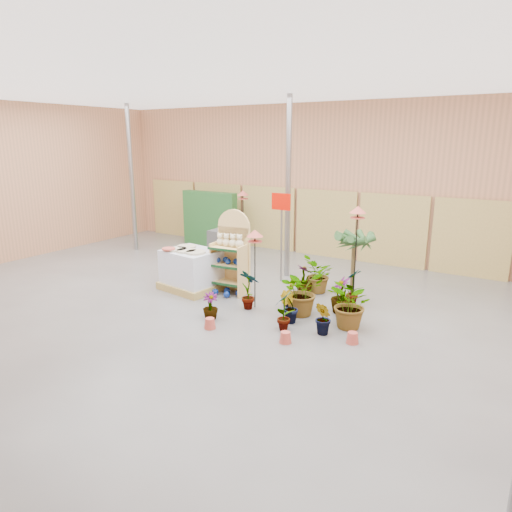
{
  "coord_description": "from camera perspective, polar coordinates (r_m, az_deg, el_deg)",
  "views": [
    {
      "loc": [
        5.34,
        -6.61,
        3.44
      ],
      "look_at": [
        0.3,
        1.5,
        1.0
      ],
      "focal_mm": 32.0,
      "sensor_mm": 36.0,
      "label": 1
    }
  ],
  "objects": [
    {
      "name": "room",
      "position": [
        9.3,
        -3.51,
        6.74
      ],
      "size": [
        15.2,
        12.1,
        4.7
      ],
      "color": "#585858",
      "rests_on": "ground"
    },
    {
      "name": "display_shelf",
      "position": [
        10.46,
        -3.01,
        0.14
      ],
      "size": [
        0.85,
        0.59,
        1.92
      ],
      "rotation": [
        0.0,
        0.0,
        0.1
      ],
      "color": "tan",
      "rests_on": "ground"
    },
    {
      "name": "teddy_bears",
      "position": [
        10.3,
        -3.21,
        1.85
      ],
      "size": [
        0.71,
        0.19,
        0.3
      ],
      "color": "beige",
      "rests_on": "display_shelf"
    },
    {
      "name": "gazing_balls_shelf",
      "position": [
        10.4,
        -3.38,
        -0.64
      ],
      "size": [
        0.71,
        0.24,
        0.13
      ],
      "color": "navy",
      "rests_on": "display_shelf"
    },
    {
      "name": "gazing_balls_floor",
      "position": [
        10.4,
        -3.66,
        -4.57
      ],
      "size": [
        0.63,
        0.39,
        0.15
      ],
      "color": "navy",
      "rests_on": "ground"
    },
    {
      "name": "pallet_stack",
      "position": [
        10.83,
        -8.05,
        -1.72
      ],
      "size": [
        1.48,
        1.29,
        0.99
      ],
      "rotation": [
        0.0,
        0.0,
        -0.14
      ],
      "color": "#A68D4A",
      "rests_on": "ground"
    },
    {
      "name": "charcoal_planters",
      "position": [
        12.82,
        -4.58,
        1.04
      ],
      "size": [
        0.5,
        0.5,
        1.0
      ],
      "color": "#323232",
      "rests_on": "ground"
    },
    {
      "name": "trellis_stock",
      "position": [
        15.15,
        -5.81,
        4.62
      ],
      "size": [
        2.0,
        0.3,
        1.8
      ],
      "primitive_type": "cube",
      "color": "#235826",
      "rests_on": "ground"
    },
    {
      "name": "offer_sign",
      "position": [
        11.08,
        3.17,
        4.6
      ],
      "size": [
        0.5,
        0.08,
        2.2
      ],
      "color": "gray",
      "rests_on": "ground"
    },
    {
      "name": "bird_table_front",
      "position": [
        9.29,
        -0.14,
        2.54
      ],
      "size": [
        0.34,
        0.34,
        1.67
      ],
      "color": "black",
      "rests_on": "ground"
    },
    {
      "name": "bird_table_right",
      "position": [
        9.56,
        12.6,
        5.22
      ],
      "size": [
        0.34,
        0.34,
        2.13
      ],
      "color": "black",
      "rests_on": "ground"
    },
    {
      "name": "bird_table_back",
      "position": [
        13.31,
        -1.64,
        7.58
      ],
      "size": [
        0.34,
        0.34,
        2.02
      ],
      "color": "black",
      "rests_on": "ground"
    },
    {
      "name": "palm",
      "position": [
        10.01,
        12.23,
        2.07
      ],
      "size": [
        0.7,
        0.7,
        1.62
      ],
      "color": "brown",
      "rests_on": "ground"
    },
    {
      "name": "potted_plant_0",
      "position": [
        9.47,
        -0.92,
        -4.18
      ],
      "size": [
        0.51,
        0.4,
        0.87
      ],
      "primitive_type": "imported",
      "rotation": [
        0.0,
        0.0,
        2.92
      ],
      "color": "#2B5427",
      "rests_on": "ground"
    },
    {
      "name": "potted_plant_1",
      "position": [
        8.84,
        4.16,
        -6.39
      ],
      "size": [
        0.42,
        0.37,
        0.63
      ],
      "primitive_type": "imported",
      "rotation": [
        0.0,
        0.0,
        3.46
      ],
      "color": "#2B5427",
      "rests_on": "ground"
    },
    {
      "name": "potted_plant_2",
      "position": [
        9.22,
        5.75,
        -4.31
      ],
      "size": [
        1.04,
        1.12,
        1.01
      ],
      "primitive_type": "imported",
      "rotation": [
        0.0,
        0.0,
        1.23
      ],
      "color": "#2B5427",
      "rests_on": "ground"
    },
    {
      "name": "potted_plant_3",
      "position": [
        9.45,
        10.58,
        -4.84
      ],
      "size": [
        0.59,
        0.59,
        0.75
      ],
      "primitive_type": "imported",
      "rotation": [
        0.0,
        0.0,
        5.43
      ],
      "color": "#2B5427",
      "rests_on": "ground"
    },
    {
      "name": "potted_plant_4",
      "position": [
        9.94,
        11.99,
        -3.71
      ],
      "size": [
        0.4,
        0.5,
        0.83
      ],
      "primitive_type": "imported",
      "rotation": [
        0.0,
        0.0,
        4.45
      ],
      "color": "#2B5427",
      "rests_on": "ground"
    },
    {
      "name": "potted_plant_5",
      "position": [
        9.72,
        4.26,
        -4.49
      ],
      "size": [
        0.3,
        0.36,
        0.62
      ],
      "primitive_type": "imported",
      "rotation": [
        0.0,
        0.0,
        1.65
      ],
      "color": "#2B5427",
      "rests_on": "ground"
    },
    {
      "name": "potted_plant_6",
      "position": [
        10.56,
        7.8,
        -2.33
      ],
      "size": [
        0.89,
        0.95,
        0.87
      ],
      "primitive_type": "imported",
      "rotation": [
        0.0,
        0.0,
        5.03
      ],
      "color": "#2B5427",
      "rests_on": "ground"
    },
    {
      "name": "potted_plant_7",
      "position": [
        9.06,
        -5.73,
        -6.25
      ],
      "size": [
        0.42,
        0.42,
        0.53
      ],
      "primitive_type": "imported",
      "rotation": [
        0.0,
        0.0,
        0.67
      ],
      "color": "#2B5427",
      "rests_on": "ground"
    },
    {
      "name": "potted_plant_8",
      "position": [
        8.49,
        3.5,
        -6.73
      ],
      "size": [
        0.28,
        0.41,
        0.78
      ],
      "primitive_type": "imported",
      "rotation": [
        0.0,
        0.0,
        4.71
      ],
      "color": "#2B5427",
      "rests_on": "ground"
    },
    {
      "name": "potted_plant_9",
      "position": [
        8.37,
        8.47,
        -7.73
      ],
      "size": [
        0.45,
        0.45,
        0.64
      ],
      "primitive_type": "imported",
      "rotation": [
        0.0,
        0.0,
        5.46
      ],
      "color": "#2B5427",
      "rests_on": "ground"
    },
    {
      "name": "potted_plant_10",
      "position": [
        8.67,
        11.84,
        -5.96
      ],
      "size": [
        1.13,
        1.1,
        0.96
      ],
      "primitive_type": "imported",
      "rotation": [
        0.0,
        0.0,
        5.67
      ],
      "color": "#2B5427",
      "rests_on": "ground"
    },
    {
      "name": "potted_plant_11",
      "position": [
        10.47,
        6.06,
        -2.93
      ],
      "size": [
        0.51,
        0.51,
        0.69
      ],
      "primitive_type": "imported",
      "rotation": [
        0.0,
        0.0,
        2.74
      ],
      "color": "#2B5427",
      "rests_on": "ground"
    }
  ]
}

